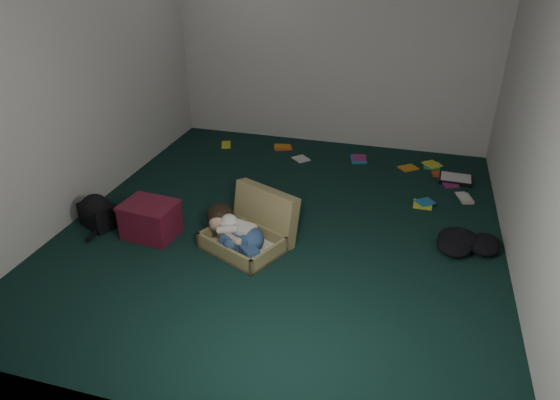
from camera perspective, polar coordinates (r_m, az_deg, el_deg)
The scene contains 12 objects.
floor at distance 4.81m, azimuth 0.49°, elevation -2.86°, with size 4.50×4.50×0.00m, color black.
wall_back at distance 6.42m, azimuth 6.11°, elevation 17.49°, with size 4.50×4.50×0.00m, color silver.
wall_front at distance 2.35m, azimuth -14.06°, elevation -2.95°, with size 4.50×4.50×0.00m, color silver.
wall_left at distance 5.16m, azimuth -22.00°, elevation 13.01°, with size 4.50×4.50×0.00m, color silver.
wall_right at distance 4.24m, azimuth 27.94°, elevation 8.78°, with size 4.50×4.50×0.00m, color silver.
suitcase at distance 4.46m, azimuth -3.19°, elevation -3.42°, with size 0.87×0.86×0.49m.
person at distance 4.36m, azimuth -5.14°, elevation -3.63°, with size 0.63×0.55×0.30m.
maroon_bin at distance 4.72m, azimuth -14.58°, elevation -2.18°, with size 0.51×0.42×0.33m.
backpack at distance 5.04m, azimuth -20.06°, elevation -1.51°, with size 0.42×0.34×0.25m, color black, non-canonical shape.
clothing_pile at distance 4.76m, azimuth 20.98°, elevation -4.32°, with size 0.42×0.35×0.14m, color black, non-canonical shape.
paper_tray at distance 5.98m, azimuth 19.44°, elevation 2.27°, with size 0.37×0.28×0.05m.
book_scatter at distance 6.02m, azimuth 10.64°, elevation 3.48°, with size 3.15×1.32×0.02m.
Camera 1 is at (1.08, -3.97, 2.49)m, focal length 32.00 mm.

